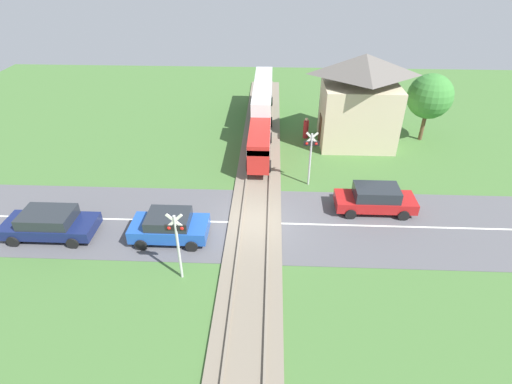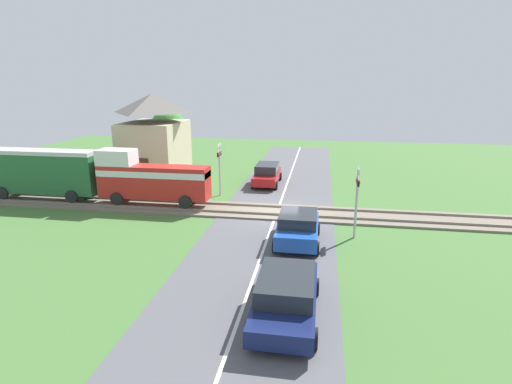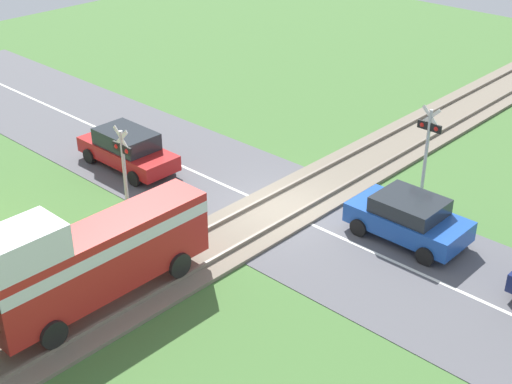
{
  "view_description": "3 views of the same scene",
  "coord_description": "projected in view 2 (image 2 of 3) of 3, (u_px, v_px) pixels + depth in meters",
  "views": [
    {
      "loc": [
        0.78,
        -16.94,
        12.88
      ],
      "look_at": [
        0.0,
        1.2,
        1.2
      ],
      "focal_mm": 28.0,
      "sensor_mm": 36.0,
      "label": 1
    },
    {
      "loc": [
        -21.57,
        -2.32,
        7.24
      ],
      "look_at": [
        0.0,
        1.2,
        1.2
      ],
      "focal_mm": 28.0,
      "sensor_mm": 36.0,
      "label": 2
    },
    {
      "loc": [
        -14.0,
        16.18,
        12.22
      ],
      "look_at": [
        0.0,
        1.2,
        1.2
      ],
      "focal_mm": 50.0,
      "sensor_mm": 36.0,
      "label": 3
    }
  ],
  "objects": [
    {
      "name": "road_surface",
      "position": [
        277.0,
        213.0,
        22.8
      ],
      "size": [
        48.0,
        6.4,
        0.02
      ],
      "color": "#515156",
      "rests_on": "ground_plane"
    },
    {
      "name": "track_bed",
      "position": [
        277.0,
        212.0,
        22.79
      ],
      "size": [
        2.8,
        48.0,
        0.24
      ],
      "color": "#756B5B",
      "rests_on": "ground_plane"
    },
    {
      "name": "train",
      "position": [
        91.0,
        174.0,
        24.07
      ],
      "size": [
        1.58,
        14.27,
        3.18
      ],
      "color": "red",
      "rests_on": "track_bed"
    },
    {
      "name": "station_building",
      "position": [
        155.0,
        138.0,
        30.05
      ],
      "size": [
        5.52,
        4.37,
        6.42
      ],
      "color": "#C6B793",
      "rests_on": "ground_plane"
    },
    {
      "name": "car_far_side",
      "position": [
        267.0,
        174.0,
        29.02
      ],
      "size": [
        4.32,
        1.83,
        1.52
      ],
      "color": "#A81919",
      "rests_on": "ground_plane"
    },
    {
      "name": "crossing_signal_east_approach",
      "position": [
        220.0,
        162.0,
        25.79
      ],
      "size": [
        0.9,
        0.18,
        3.49
      ],
      "color": "#B7B7B7",
      "rests_on": "ground_plane"
    },
    {
      "name": "pedestrian_by_station",
      "position": [
        125.0,
        180.0,
        27.46
      ],
      "size": [
        0.39,
        0.39,
        1.59
      ],
      "color": "#B2282D",
      "rests_on": "ground_plane"
    },
    {
      "name": "ground_plane",
      "position": [
        277.0,
        213.0,
        22.81
      ],
      "size": [
        60.0,
        60.0,
        0.0
      ],
      "primitive_type": "plane",
      "color": "#426B33"
    },
    {
      "name": "crossing_signal_west_approach",
      "position": [
        357.0,
        193.0,
        18.64
      ],
      "size": [
        0.9,
        0.18,
        3.49
      ],
      "color": "#B7B7B7",
      "rests_on": "ground_plane"
    },
    {
      "name": "tree_by_station",
      "position": [
        169.0,
        128.0,
        34.94
      ],
      "size": [
        3.16,
        3.16,
        4.91
      ],
      "color": "brown",
      "rests_on": "ground_plane"
    },
    {
      "name": "car_behind_queue",
      "position": [
        286.0,
        294.0,
        12.62
      ],
      "size": [
        4.57,
        2.07,
        1.42
      ],
      "color": "#141E4C",
      "rests_on": "ground_plane"
    },
    {
      "name": "car_near_crossing",
      "position": [
        298.0,
        227.0,
        18.4
      ],
      "size": [
        3.8,
        2.03,
        1.46
      ],
      "color": "#1E4CA8",
      "rests_on": "ground_plane"
    }
  ]
}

